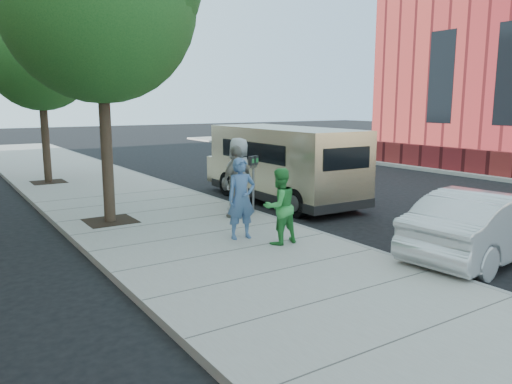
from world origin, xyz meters
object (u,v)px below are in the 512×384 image
at_px(van, 282,163).
at_px(sedan, 487,225).
at_px(person_officer, 241,199).
at_px(person_striped_polo, 237,182).
at_px(person_gray_shirt, 239,174).
at_px(person_green_shirt, 279,206).
at_px(tree_far, 41,53).
at_px(parking_meter, 253,172).

xyz_separation_m(van, sedan, (-0.10, -7.07, -0.54)).
height_order(person_officer, person_striped_polo, person_striped_polo).
bearing_deg(person_gray_shirt, person_green_shirt, 36.38).
bearing_deg(person_gray_shirt, tree_far, -103.61).
relative_size(person_gray_shirt, person_striped_polo, 1.07).
bearing_deg(person_gray_shirt, van, 167.55).
bearing_deg(sedan, tree_far, 14.18).
xyz_separation_m(tree_far, person_officer, (1.88, -10.81, -3.84)).
bearing_deg(parking_meter, person_gray_shirt, 78.59).
relative_size(tree_far, person_officer, 3.65).
bearing_deg(person_striped_polo, person_officer, 44.01).
distance_m(person_green_shirt, person_striped_polo, 2.69).
bearing_deg(van, person_officer, -134.79).
bearing_deg(parking_meter, person_green_shirt, -134.24).
height_order(parking_meter, person_gray_shirt, person_gray_shirt).
bearing_deg(sedan, person_green_shirt, 42.17).
bearing_deg(sedan, van, -7.47).
bearing_deg(sedan, person_striped_polo, 19.00).
distance_m(tree_far, parking_meter, 10.13).
height_order(tree_far, person_green_shirt, tree_far).
distance_m(parking_meter, person_striped_polo, 0.68).
height_order(person_green_shirt, person_gray_shirt, person_gray_shirt).
xyz_separation_m(parking_meter, person_officer, (-1.62, -2.02, -0.24)).
bearing_deg(person_officer, van, 53.51).
bearing_deg(person_officer, sedan, -35.08).
height_order(tree_far, person_striped_polo, tree_far).
xyz_separation_m(tree_far, parking_meter, (3.50, -8.80, -3.61)).
bearing_deg(person_green_shirt, parking_meter, -114.87).
height_order(person_officer, person_gray_shirt, person_gray_shirt).
bearing_deg(tree_far, person_striped_polo, -72.23).
relative_size(parking_meter, sedan, 0.36).
xyz_separation_m(person_officer, person_striped_polo, (1.00, 1.83, 0.05)).
relative_size(van, person_striped_polo, 3.40).
bearing_deg(person_gray_shirt, person_officer, 23.50).
xyz_separation_m(tree_far, person_gray_shirt, (3.40, -8.23, -3.73)).
relative_size(sedan, person_officer, 2.40).
height_order(van, sedan, van).
height_order(tree_far, sedan, tree_far).
bearing_deg(person_officer, person_striped_polo, 71.07).
bearing_deg(van, sedan, -89.46).
relative_size(parking_meter, person_striped_polo, 0.83).
height_order(van, person_green_shirt, van).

